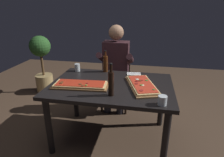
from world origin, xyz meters
TOP-DOWN VIEW (x-y plane):
  - ground_plane at (0.00, 0.00)m, footprint 6.40×6.40m
  - dining_table at (0.00, 0.00)m, footprint 1.40×0.96m
  - pizza_rectangular_front at (-0.32, -0.13)m, footprint 0.64×0.30m
  - pizza_rectangular_left at (0.35, -0.01)m, footprint 0.44×0.64m
  - wine_bottle_dark at (-0.16, 0.42)m, footprint 0.06×0.06m
  - oil_bottle_amber at (0.05, -0.29)m, footprint 0.06×0.06m
  - tumbler_near_camera at (0.55, -0.39)m, footprint 0.08×0.08m
  - tumbler_far_side at (-0.55, 0.36)m, footprint 0.07×0.07m
  - napkin_cutlery_set at (0.23, 0.39)m, footprint 0.19×0.13m
  - diner_chair at (-0.08, 0.86)m, footprint 0.44×0.44m
  - seated_diner at (-0.08, 0.74)m, footprint 0.53×0.41m
  - potted_plant_corner at (-1.54, 1.13)m, footprint 0.37×0.37m

SIDE VIEW (x-z plane):
  - ground_plane at x=0.00m, z-range 0.00..0.00m
  - diner_chair at x=-0.08m, z-range 0.05..0.92m
  - potted_plant_corner at x=-1.54m, z-range 0.06..1.15m
  - dining_table at x=0.00m, z-range 0.27..1.01m
  - seated_diner at x=-0.08m, z-range 0.08..1.41m
  - napkin_cutlery_set at x=0.23m, z-range 0.74..0.75m
  - pizza_rectangular_front at x=-0.32m, z-range 0.73..0.78m
  - pizza_rectangular_left at x=0.35m, z-range 0.74..0.78m
  - tumbler_near_camera at x=0.55m, z-range 0.73..0.82m
  - tumbler_far_side at x=-0.55m, z-range 0.73..0.84m
  - wine_bottle_dark at x=-0.16m, z-range 0.71..1.00m
  - oil_bottle_amber at x=0.05m, z-range 0.71..1.05m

